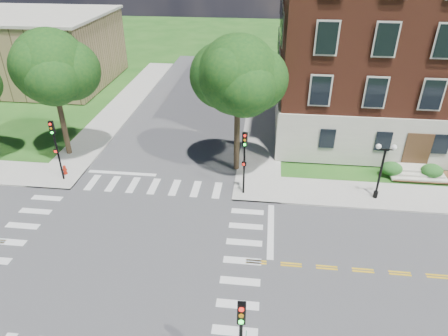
# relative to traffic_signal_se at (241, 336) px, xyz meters

# --- Properties ---
(ground) EXTENTS (160.00, 160.00, 0.00)m
(ground) POSITION_rel_traffic_signal_se_xyz_m (-7.62, 7.41, -3.19)
(ground) COLOR #1B4D15
(ground) RESTS_ON ground
(road_ew) EXTENTS (90.00, 12.00, 0.01)m
(road_ew) POSITION_rel_traffic_signal_se_xyz_m (-7.62, 7.41, -3.18)
(road_ew) COLOR #3D3D3F
(road_ew) RESTS_ON ground
(road_ns) EXTENTS (12.00, 90.00, 0.01)m
(road_ns) POSITION_rel_traffic_signal_se_xyz_m (-7.62, 7.41, -3.18)
(road_ns) COLOR #3D3D3F
(road_ns) RESTS_ON ground
(sidewalk_ne) EXTENTS (34.00, 34.00, 0.12)m
(sidewalk_ne) POSITION_rel_traffic_signal_se_xyz_m (7.75, 22.78, -3.13)
(sidewalk_ne) COLOR #9E9B93
(sidewalk_ne) RESTS_ON ground
(sidewalk_nw) EXTENTS (34.00, 34.00, 0.12)m
(sidewalk_nw) POSITION_rel_traffic_signal_se_xyz_m (-23.00, 22.78, -3.13)
(sidewalk_nw) COLOR #9E9B93
(sidewalk_nw) RESTS_ON ground
(crosswalk_east) EXTENTS (2.20, 10.20, 0.02)m
(crosswalk_east) POSITION_rel_traffic_signal_se_xyz_m (-0.42, 7.41, -3.19)
(crosswalk_east) COLOR silver
(crosswalk_east) RESTS_ON ground
(stop_bar_east) EXTENTS (0.40, 5.50, 0.00)m
(stop_bar_east) POSITION_rel_traffic_signal_se_xyz_m (1.18, 10.41, -3.19)
(stop_bar_east) COLOR silver
(stop_bar_east) RESTS_ON ground
(main_building) EXTENTS (30.60, 22.40, 16.50)m
(main_building) POSITION_rel_traffic_signal_se_xyz_m (16.37, 29.40, 5.15)
(main_building) COLOR #B4AF9F
(main_building) RESTS_ON ground
(secondary_building) EXTENTS (20.40, 15.40, 8.30)m
(secondary_building) POSITION_rel_traffic_signal_se_xyz_m (-29.62, 37.41, 1.09)
(secondary_building) COLOR olive
(secondary_building) RESTS_ON ground
(tree_c) EXTENTS (5.81, 5.81, 10.40)m
(tree_c) POSITION_rel_traffic_signal_se_xyz_m (-16.23, 18.86, 4.40)
(tree_c) COLOR #2F2517
(tree_c) RESTS_ON ground
(tree_d) EXTENTS (5.79, 5.79, 10.53)m
(tree_d) POSITION_rel_traffic_signal_se_xyz_m (-1.68, 17.87, 4.55)
(tree_d) COLOR #2F2517
(tree_d) RESTS_ON ground
(traffic_signal_se) EXTENTS (0.33, 0.36, 4.80)m
(traffic_signal_se) POSITION_rel_traffic_signal_se_xyz_m (0.00, 0.00, 0.00)
(traffic_signal_se) COLOR black
(traffic_signal_se) RESTS_ON ground
(traffic_signal_ne) EXTENTS (0.38, 0.44, 4.80)m
(traffic_signal_ne) POSITION_rel_traffic_signal_se_xyz_m (-0.87, 14.36, 0.00)
(traffic_signal_ne) COLOR black
(traffic_signal_ne) RESTS_ON ground
(traffic_signal_nw) EXTENTS (0.34, 0.37, 4.80)m
(traffic_signal_nw) POSITION_rel_traffic_signal_se_xyz_m (-14.74, 14.69, 0.00)
(traffic_signal_nw) COLOR black
(traffic_signal_nw) RESTS_ON ground
(twin_lamp_west) EXTENTS (1.36, 0.36, 4.23)m
(twin_lamp_west) POSITION_rel_traffic_signal_se_xyz_m (8.53, 14.83, -0.66)
(twin_lamp_west) COLOR black
(twin_lamp_west) RESTS_ON ground
(fire_hydrant) EXTENTS (0.35, 0.35, 0.75)m
(fire_hydrant) POSITION_rel_traffic_signal_se_xyz_m (-14.95, 15.45, -2.72)
(fire_hydrant) COLOR #B31F0D
(fire_hydrant) RESTS_ON ground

